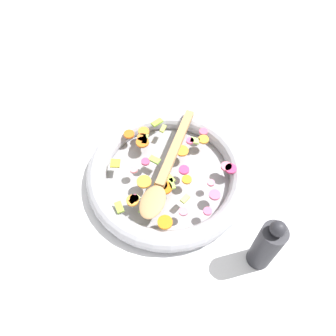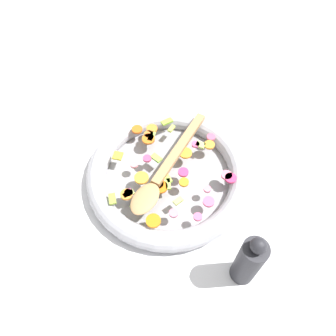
{
  "view_description": "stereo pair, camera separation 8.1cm",
  "coord_description": "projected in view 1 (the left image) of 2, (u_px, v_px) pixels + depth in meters",
  "views": [
    {
      "loc": [
        -0.41,
        0.19,
        0.72
      ],
      "look_at": [
        0.0,
        0.0,
        0.05
      ],
      "focal_mm": 35.0,
      "sensor_mm": 36.0,
      "label": 1
    },
    {
      "loc": [
        -0.44,
        0.11,
        0.72
      ],
      "look_at": [
        0.0,
        0.0,
        0.05
      ],
      "focal_mm": 35.0,
      "sensor_mm": 36.0,
      "label": 2
    }
  ],
  "objects": [
    {
      "name": "ground_plane",
      "position": [
        168.0,
        179.0,
        0.85
      ],
      "size": [
        4.0,
        4.0,
        0.0
      ],
      "primitive_type": "plane",
      "color": "silver"
    },
    {
      "name": "skillet",
      "position": [
        168.0,
        174.0,
        0.83
      ],
      "size": [
        0.41,
        0.41,
        0.05
      ],
      "color": "gray",
      "rests_on": "ground_plane"
    },
    {
      "name": "chopped_vegetables",
      "position": [
        166.0,
        169.0,
        0.8
      ],
      "size": [
        0.32,
        0.31,
        0.01
      ],
      "color": "orange",
      "rests_on": "skillet"
    },
    {
      "name": "wooden_spoon",
      "position": [
        165.0,
        171.0,
        0.79
      ],
      "size": [
        0.27,
        0.26,
        0.01
      ],
      "color": "#A87F51",
      "rests_on": "chopped_vegetables"
    },
    {
      "name": "pepper_mill",
      "position": [
        267.0,
        245.0,
        0.66
      ],
      "size": [
        0.05,
        0.05,
        0.18
      ],
      "color": "#232328",
      "rests_on": "ground_plane"
    }
  ]
}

